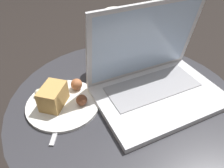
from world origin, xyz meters
The scene contains 5 objects.
table centered at (0.00, 0.00, 0.39)m, with size 0.72×0.72×0.51m.
laptop centered at (0.09, 0.03, 0.56)m, with size 0.44×0.36×0.27m.
beer_glass centered at (0.00, 0.19, 0.61)m, with size 0.07×0.07×0.21m.
snack_plate centered at (-0.20, 0.02, 0.53)m, with size 0.22×0.22×0.07m.
fork centered at (-0.20, -0.03, 0.51)m, with size 0.06×0.18×0.00m.
Camera 1 is at (-0.13, -0.48, 0.97)m, focal length 35.00 mm.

